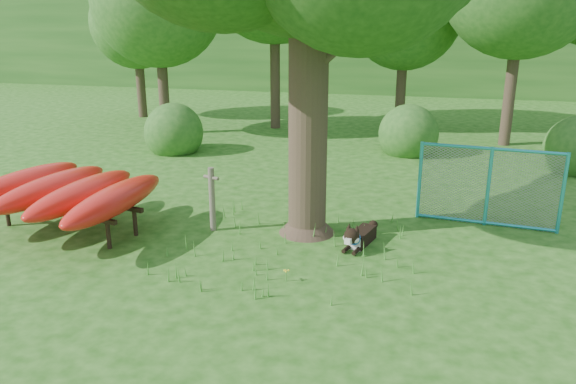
# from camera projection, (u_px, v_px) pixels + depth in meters

# --- Properties ---
(ground) EXTENTS (80.00, 80.00, 0.00)m
(ground) POSITION_uv_depth(u_px,v_px,m) (259.00, 270.00, 9.28)
(ground) COLOR #1B5010
(ground) RESTS_ON ground
(wooden_post) EXTENTS (0.34, 0.17, 1.27)m
(wooden_post) POSITION_uv_depth(u_px,v_px,m) (212.00, 198.00, 10.81)
(wooden_post) COLOR brown
(wooden_post) RESTS_ON ground
(kayak_rack) EXTENTS (3.35, 3.59, 1.05)m
(kayak_rack) POSITION_uv_depth(u_px,v_px,m) (66.00, 191.00, 10.75)
(kayak_rack) COLOR black
(kayak_rack) RESTS_ON ground
(husky_dog) EXTENTS (0.54, 1.18, 0.54)m
(husky_dog) POSITION_uv_depth(u_px,v_px,m) (359.00, 237.00, 10.16)
(husky_dog) COLOR black
(husky_dog) RESTS_ON ground
(fence_section) EXTENTS (2.73, 0.37, 2.67)m
(fence_section) POSITION_uv_depth(u_px,v_px,m) (488.00, 187.00, 11.05)
(fence_section) COLOR #269FB5
(fence_section) RESTS_ON ground
(wildflower_clump) EXTENTS (0.10, 0.10, 0.21)m
(wildflower_clump) POSITION_uv_depth(u_px,v_px,m) (286.00, 272.00, 8.83)
(wildflower_clump) COLOR #489430
(wildflower_clump) RESTS_ON ground
(bg_tree_a) EXTENTS (4.40, 4.40, 6.70)m
(bg_tree_a) POSITION_uv_depth(u_px,v_px,m) (158.00, 1.00, 18.70)
(bg_tree_a) COLOR #382A1F
(bg_tree_a) RESTS_ON ground
(bg_tree_c) EXTENTS (4.00, 4.00, 6.12)m
(bg_tree_c) POSITION_uv_depth(u_px,v_px,m) (405.00, 13.00, 19.73)
(bg_tree_c) COLOR #382A1F
(bg_tree_c) RESTS_ON ground
(bg_tree_f) EXTENTS (3.60, 3.60, 5.55)m
(bg_tree_f) POSITION_uv_depth(u_px,v_px,m) (136.00, 23.00, 22.28)
(bg_tree_f) COLOR #382A1F
(bg_tree_f) RESTS_ON ground
(shrub_left) EXTENTS (1.80, 1.80, 1.80)m
(shrub_left) POSITION_uv_depth(u_px,v_px,m) (175.00, 151.00, 17.38)
(shrub_left) COLOR #265A1D
(shrub_left) RESTS_ON ground
(shrub_right) EXTENTS (1.80, 1.80, 1.80)m
(shrub_right) POSITION_uv_depth(u_px,v_px,m) (575.00, 171.00, 15.17)
(shrub_right) COLOR #265A1D
(shrub_right) RESTS_ON ground
(shrub_mid) EXTENTS (1.80, 1.80, 1.80)m
(shrub_mid) POSITION_uv_depth(u_px,v_px,m) (407.00, 153.00, 17.14)
(shrub_mid) COLOR #265A1D
(shrub_mid) RESTS_ON ground
(wooded_hillside) EXTENTS (80.00, 12.00, 6.00)m
(wooded_hillside) POSITION_uv_depth(u_px,v_px,m) (392.00, 33.00, 34.29)
(wooded_hillside) COLOR #265A1D
(wooded_hillside) RESTS_ON ground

